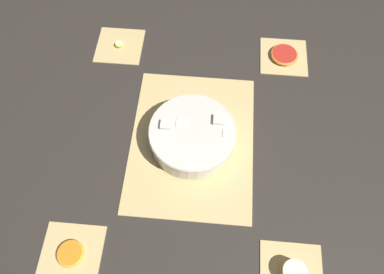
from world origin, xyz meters
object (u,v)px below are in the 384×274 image
Objects in this scene: orange_slice_whole at (70,253)px; apple_half at (294,273)px; fruit_salad_bowl at (192,135)px; grapefruit_slice at (284,55)px; banana_coin_single at (119,44)px.

apple_half is at bearing 90.00° from orange_slice_whole.
apple_half reaches higher than orange_slice_whole.
orange_slice_whole is at bearing -38.81° from fruit_salad_bowl.
grapefruit_slice is at bearing 180.00° from apple_half.
grapefruit_slice is (-0.70, 0.00, -0.01)m from apple_half.
fruit_salad_bowl is 3.60× the size of orange_slice_whole.
fruit_salad_bowl is at bearing -38.66° from grapefruit_slice.
apple_half is 0.90m from banana_coin_single.
fruit_salad_bowl is 2.70× the size of grapefruit_slice.
grapefruit_slice is (-0.70, 0.56, 0.00)m from orange_slice_whole.
grapefruit_slice is at bearing 141.27° from orange_slice_whole.
orange_slice_whole is 0.70m from banana_coin_single.
banana_coin_single is at bearing -141.27° from apple_half.
grapefruit_slice reaches higher than orange_slice_whole.
grapefruit_slice reaches higher than banana_coin_single.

